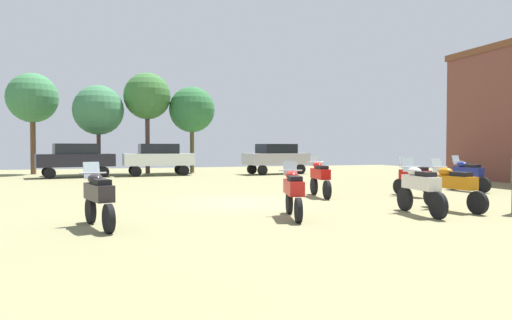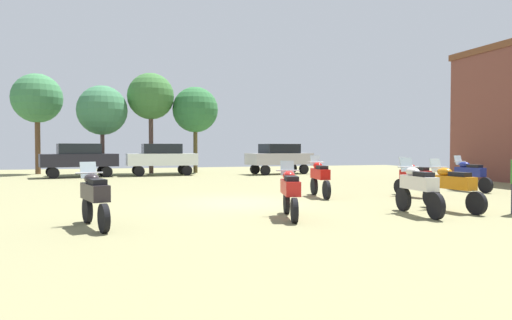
{
  "view_description": "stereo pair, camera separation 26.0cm",
  "coord_description": "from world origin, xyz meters",
  "px_view_note": "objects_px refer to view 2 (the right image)",
  "views": [
    {
      "loc": [
        -3.95,
        -14.26,
        1.82
      ],
      "look_at": [
        1.25,
        2.1,
        1.33
      ],
      "focal_mm": 32.28,
      "sensor_mm": 36.0,
      "label": 1
    },
    {
      "loc": [
        -3.7,
        -14.34,
        1.82
      ],
      "look_at": [
        1.25,
        2.1,
        1.33
      ],
      "focal_mm": 32.28,
      "sensor_mm": 36.0,
      "label": 2
    }
  ],
  "objects_px": {
    "motorcycle_7": "(469,174)",
    "tree_5": "(37,99)",
    "motorcycle_6": "(95,196)",
    "car_3": "(279,156)",
    "motorcycle_3": "(415,177)",
    "motorcycle_4": "(320,177)",
    "tree_1": "(151,97)",
    "car_1": "(79,158)",
    "tree_4": "(102,110)",
    "motorcycle_8": "(290,190)",
    "motorcycle_2": "(418,187)",
    "tree_3": "(195,110)",
    "motorcycle_9": "(452,185)",
    "car_2": "(162,157)"
  },
  "relations": [
    {
      "from": "motorcycle_6",
      "to": "motorcycle_9",
      "type": "bearing_deg",
      "value": -16.47
    },
    {
      "from": "motorcycle_2",
      "to": "motorcycle_9",
      "type": "height_order",
      "value": "motorcycle_2"
    },
    {
      "from": "motorcycle_3",
      "to": "motorcycle_7",
      "type": "height_order",
      "value": "motorcycle_7"
    },
    {
      "from": "tree_1",
      "to": "motorcycle_3",
      "type": "bearing_deg",
      "value": -65.41
    },
    {
      "from": "motorcycle_9",
      "to": "tree_4",
      "type": "xyz_separation_m",
      "value": [
        -9.95,
        21.03,
        3.47
      ]
    },
    {
      "from": "motorcycle_6",
      "to": "car_2",
      "type": "distance_m",
      "value": 19.01
    },
    {
      "from": "motorcycle_7",
      "to": "car_3",
      "type": "distance_m",
      "value": 13.84
    },
    {
      "from": "tree_5",
      "to": "motorcycle_2",
      "type": "bearing_deg",
      "value": -61.14
    },
    {
      "from": "car_1",
      "to": "tree_4",
      "type": "distance_m",
      "value": 4.16
    },
    {
      "from": "motorcycle_6",
      "to": "motorcycle_3",
      "type": "bearing_deg",
      "value": 1.61
    },
    {
      "from": "motorcycle_6",
      "to": "car_3",
      "type": "xyz_separation_m",
      "value": [
        10.78,
        17.91,
        0.46
      ]
    },
    {
      "from": "motorcycle_4",
      "to": "tree_5",
      "type": "bearing_deg",
      "value": 131.61
    },
    {
      "from": "motorcycle_3",
      "to": "motorcycle_6",
      "type": "relative_size",
      "value": 0.99
    },
    {
      "from": "motorcycle_3",
      "to": "tree_4",
      "type": "relative_size",
      "value": 0.35
    },
    {
      "from": "car_1",
      "to": "car_2",
      "type": "distance_m",
      "value": 4.89
    },
    {
      "from": "car_1",
      "to": "car_2",
      "type": "relative_size",
      "value": 1.04
    },
    {
      "from": "motorcycle_3",
      "to": "motorcycle_4",
      "type": "height_order",
      "value": "motorcycle_4"
    },
    {
      "from": "motorcycle_3",
      "to": "tree_5",
      "type": "relative_size",
      "value": 0.31
    },
    {
      "from": "motorcycle_3",
      "to": "motorcycle_4",
      "type": "relative_size",
      "value": 0.93
    },
    {
      "from": "motorcycle_6",
      "to": "tree_5",
      "type": "xyz_separation_m",
      "value": [
        -4.59,
        22.57,
        4.28
      ]
    },
    {
      "from": "tree_3",
      "to": "car_3",
      "type": "bearing_deg",
      "value": -31.75
    },
    {
      "from": "motorcycle_3",
      "to": "tree_1",
      "type": "height_order",
      "value": "tree_1"
    },
    {
      "from": "motorcycle_3",
      "to": "car_3",
      "type": "bearing_deg",
      "value": 79.93
    },
    {
      "from": "motorcycle_3",
      "to": "car_2",
      "type": "xyz_separation_m",
      "value": [
        -7.64,
        15.31,
        0.47
      ]
    },
    {
      "from": "motorcycle_2",
      "to": "car_2",
      "type": "relative_size",
      "value": 0.51
    },
    {
      "from": "motorcycle_6",
      "to": "motorcycle_8",
      "type": "height_order",
      "value": "motorcycle_6"
    },
    {
      "from": "motorcycle_9",
      "to": "tree_4",
      "type": "height_order",
      "value": "tree_4"
    },
    {
      "from": "motorcycle_4",
      "to": "tree_1",
      "type": "bearing_deg",
      "value": 114.02
    },
    {
      "from": "motorcycle_4",
      "to": "car_1",
      "type": "bearing_deg",
      "value": 131.32
    },
    {
      "from": "motorcycle_2",
      "to": "tree_3",
      "type": "relative_size",
      "value": 0.38
    },
    {
      "from": "motorcycle_8",
      "to": "car_3",
      "type": "distance_m",
      "value": 18.89
    },
    {
      "from": "motorcycle_6",
      "to": "motorcycle_8",
      "type": "distance_m",
      "value": 4.68
    },
    {
      "from": "car_3",
      "to": "car_1",
      "type": "bearing_deg",
      "value": 77.0
    },
    {
      "from": "motorcycle_2",
      "to": "motorcycle_6",
      "type": "xyz_separation_m",
      "value": [
        -8.11,
        0.46,
        -0.03
      ]
    },
    {
      "from": "tree_1",
      "to": "tree_4",
      "type": "height_order",
      "value": "tree_1"
    },
    {
      "from": "motorcycle_7",
      "to": "tree_5",
      "type": "xyz_separation_m",
      "value": [
        -18.75,
        18.08,
        4.28
      ]
    },
    {
      "from": "car_1",
      "to": "tree_1",
      "type": "xyz_separation_m",
      "value": [
        4.39,
        2.82,
        4.04
      ]
    },
    {
      "from": "motorcycle_4",
      "to": "tree_4",
      "type": "xyz_separation_m",
      "value": [
        -7.92,
        16.64,
        3.46
      ]
    },
    {
      "from": "tree_4",
      "to": "tree_5",
      "type": "xyz_separation_m",
      "value": [
        -4.13,
        1.63,
        0.8
      ]
    },
    {
      "from": "motorcycle_8",
      "to": "car_1",
      "type": "bearing_deg",
      "value": 122.66
    },
    {
      "from": "motorcycle_8",
      "to": "tree_1",
      "type": "height_order",
      "value": "tree_1"
    },
    {
      "from": "motorcycle_8",
      "to": "car_2",
      "type": "height_order",
      "value": "car_2"
    },
    {
      "from": "motorcycle_4",
      "to": "tree_4",
      "type": "height_order",
      "value": "tree_4"
    },
    {
      "from": "car_2",
      "to": "motorcycle_9",
      "type": "bearing_deg",
      "value": -164.4
    },
    {
      "from": "motorcycle_6",
      "to": "car_3",
      "type": "bearing_deg",
      "value": 43.01
    },
    {
      "from": "car_1",
      "to": "motorcycle_6",
      "type": "bearing_deg",
      "value": 173.91
    },
    {
      "from": "tree_3",
      "to": "tree_5",
      "type": "bearing_deg",
      "value": 171.62
    },
    {
      "from": "tree_1",
      "to": "tree_5",
      "type": "bearing_deg",
      "value": 169.22
    },
    {
      "from": "motorcycle_6",
      "to": "tree_3",
      "type": "relative_size",
      "value": 0.35
    },
    {
      "from": "motorcycle_4",
      "to": "tree_1",
      "type": "distance_m",
      "value": 18.11
    }
  ]
}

